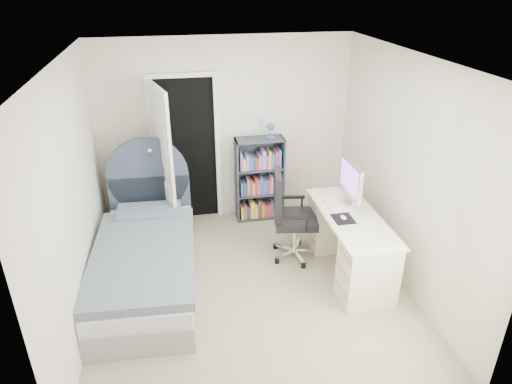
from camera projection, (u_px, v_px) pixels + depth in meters
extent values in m
cube|color=gray|center=(250.00, 288.00, 5.16)|extent=(3.40, 3.60, 0.05)
cube|color=white|center=(248.00, 57.00, 4.04)|extent=(3.40, 3.60, 0.05)
cube|color=silver|center=(225.00, 130.00, 6.21)|extent=(3.40, 0.05, 2.50)
cube|color=silver|center=(299.00, 303.00, 2.99)|extent=(3.40, 0.05, 2.50)
cube|color=silver|center=(70.00, 202.00, 4.30)|extent=(0.05, 3.60, 2.50)
cube|color=silver|center=(407.00, 173.00, 4.90)|extent=(0.05, 3.60, 2.50)
cube|color=black|center=(186.00, 151.00, 6.19)|extent=(0.80, 0.01, 2.00)
cube|color=white|center=(154.00, 154.00, 6.10)|extent=(0.06, 0.06, 2.00)
cube|color=white|center=(218.00, 150.00, 6.25)|extent=(0.06, 0.06, 2.00)
cube|color=white|center=(181.00, 75.00, 5.72)|extent=(0.92, 0.06, 0.06)
cube|color=white|center=(164.00, 164.00, 5.78)|extent=(0.24, 0.79, 2.00)
cube|color=gray|center=(147.00, 276.00, 5.09)|extent=(1.15, 2.22, 0.28)
cube|color=silver|center=(145.00, 260.00, 5.00)|extent=(1.13, 2.18, 0.17)
cube|color=slate|center=(143.00, 255.00, 4.84)|extent=(1.17, 1.90, 0.11)
cube|color=slate|center=(149.00, 214.00, 5.62)|extent=(0.79, 0.48, 0.13)
cube|color=#364254|center=(151.00, 206.00, 5.97)|extent=(1.03, 0.12, 0.87)
cylinder|color=#364254|center=(148.00, 176.00, 5.78)|extent=(1.03, 0.12, 1.03)
cylinder|color=#DAB086|center=(145.00, 218.00, 6.09)|extent=(0.03, 0.03, 0.46)
cylinder|color=#DAB086|center=(145.00, 207.00, 6.37)|extent=(0.03, 0.03, 0.46)
cylinder|color=#DAB086|center=(168.00, 216.00, 6.15)|extent=(0.03, 0.03, 0.46)
cylinder|color=#DAB086|center=(168.00, 205.00, 6.42)|extent=(0.03, 0.03, 0.46)
cube|color=#DAB086|center=(155.00, 197.00, 6.16)|extent=(0.37, 0.37, 0.03)
cube|color=#DAB086|center=(157.00, 216.00, 6.29)|extent=(0.33, 0.33, 0.02)
cube|color=#B24C33|center=(151.00, 196.00, 6.14)|extent=(0.15, 0.20, 0.03)
cube|color=#3F598C|center=(151.00, 194.00, 6.13)|extent=(0.14, 0.19, 0.03)
cube|color=#D8CC7F|center=(151.00, 192.00, 6.11)|extent=(0.13, 0.19, 0.03)
cylinder|color=silver|center=(155.00, 234.00, 6.14)|extent=(0.18, 0.18, 0.02)
cylinder|color=silver|center=(150.00, 193.00, 5.87)|extent=(0.01, 0.01, 1.24)
sphere|color=silver|center=(150.00, 150.00, 5.59)|extent=(0.07, 0.07, 0.07)
cube|color=#343C47|center=(237.00, 181.00, 6.30)|extent=(0.02, 0.28, 1.18)
cube|color=#343C47|center=(282.00, 177.00, 6.41)|extent=(0.02, 0.28, 1.18)
cube|color=#343C47|center=(260.00, 140.00, 6.10)|extent=(0.66, 0.28, 0.02)
cube|color=#343C47|center=(259.00, 216.00, 6.61)|extent=(0.66, 0.28, 0.02)
cube|color=#343C47|center=(258.00, 175.00, 6.48)|extent=(0.66, 0.01, 1.18)
cube|color=#343C47|center=(259.00, 193.00, 6.45)|extent=(0.62, 0.26, 0.02)
cube|color=#343C47|center=(260.00, 168.00, 6.29)|extent=(0.62, 0.26, 0.02)
cylinder|color=#254EA0|center=(270.00, 137.00, 6.12)|extent=(0.11, 0.11, 0.02)
cylinder|color=silver|center=(270.00, 132.00, 6.09)|extent=(0.02, 0.02, 0.15)
sphere|color=#254EA0|center=(271.00, 127.00, 6.02)|extent=(0.10, 0.10, 0.10)
cube|color=#D8BF4C|center=(242.00, 211.00, 6.50)|extent=(0.04, 0.20, 0.18)
cube|color=#994C7F|center=(245.00, 210.00, 6.51)|extent=(0.04, 0.20, 0.20)
cube|color=#3F3F3F|center=(248.00, 211.00, 6.52)|extent=(0.04, 0.20, 0.17)
cube|color=#D8BF4C|center=(251.00, 208.00, 6.51)|extent=(0.06, 0.20, 0.25)
cube|color=#D8BF4C|center=(255.00, 209.00, 6.53)|extent=(0.04, 0.20, 0.20)
cube|color=#3F3F3F|center=(259.00, 207.00, 6.53)|extent=(0.05, 0.20, 0.26)
cube|color=orange|center=(262.00, 209.00, 6.55)|extent=(0.04, 0.20, 0.20)
cube|color=#B23333|center=(266.00, 209.00, 6.56)|extent=(0.06, 0.20, 0.18)
cube|color=#994C7F|center=(269.00, 208.00, 6.57)|extent=(0.03, 0.20, 0.20)
cube|color=#335999|center=(272.00, 207.00, 6.57)|extent=(0.04, 0.20, 0.24)
cube|color=#B23333|center=(275.00, 208.00, 6.58)|extent=(0.04, 0.20, 0.20)
cube|color=#B23333|center=(278.00, 208.00, 6.60)|extent=(0.05, 0.20, 0.18)
cube|color=#335999|center=(241.00, 188.00, 6.34)|extent=(0.03, 0.20, 0.19)
cube|color=#3F3F3F|center=(244.00, 187.00, 6.35)|extent=(0.05, 0.20, 0.19)
cube|color=#7F72B2|center=(247.00, 186.00, 6.34)|extent=(0.03, 0.20, 0.23)
cube|color=#B23333|center=(250.00, 186.00, 6.35)|extent=(0.03, 0.20, 0.21)
cube|color=#D8BF4C|center=(253.00, 187.00, 6.37)|extent=(0.03, 0.20, 0.17)
cube|color=#B23333|center=(255.00, 185.00, 6.36)|extent=(0.02, 0.20, 0.24)
cube|color=#994C7F|center=(258.00, 185.00, 6.37)|extent=(0.04, 0.20, 0.22)
cube|color=#335999|center=(260.00, 184.00, 6.37)|extent=(0.03, 0.20, 0.26)
cube|color=#335999|center=(264.00, 185.00, 6.39)|extent=(0.06, 0.20, 0.21)
cube|color=#B23333|center=(267.00, 185.00, 6.40)|extent=(0.04, 0.20, 0.21)
cube|color=#7F72B2|center=(271.00, 183.00, 6.40)|extent=(0.04, 0.20, 0.24)
cube|color=#994C7F|center=(273.00, 184.00, 6.41)|extent=(0.03, 0.20, 0.21)
cube|color=#B23333|center=(276.00, 185.00, 6.43)|extent=(0.04, 0.20, 0.19)
cube|color=#335999|center=(279.00, 185.00, 6.44)|extent=(0.04, 0.20, 0.16)
cube|color=#7F72B2|center=(240.00, 160.00, 6.16)|extent=(0.02, 0.20, 0.26)
cube|color=#D8BF4C|center=(243.00, 163.00, 6.18)|extent=(0.04, 0.20, 0.16)
cube|color=#7F72B2|center=(247.00, 161.00, 6.18)|extent=(0.04, 0.20, 0.21)
cube|color=#335999|center=(251.00, 162.00, 6.20)|extent=(0.05, 0.20, 0.19)
cube|color=#3F3F3F|center=(254.00, 162.00, 6.20)|extent=(0.02, 0.20, 0.18)
cube|color=#B23333|center=(256.00, 162.00, 6.22)|extent=(0.03, 0.20, 0.16)
cube|color=#7F72B2|center=(259.00, 161.00, 6.21)|extent=(0.04, 0.20, 0.20)
cube|color=#7F72B2|center=(263.00, 158.00, 6.21)|extent=(0.05, 0.20, 0.26)
cube|color=#994C7F|center=(266.00, 161.00, 6.23)|extent=(0.03, 0.20, 0.19)
cube|color=#D8BF4C|center=(269.00, 158.00, 6.23)|extent=(0.03, 0.20, 0.25)
cube|color=#335999|center=(272.00, 159.00, 6.24)|extent=(0.05, 0.20, 0.21)
cube|color=#B23333|center=(275.00, 158.00, 6.24)|extent=(0.03, 0.20, 0.24)
cube|color=#335999|center=(278.00, 157.00, 6.25)|extent=(0.04, 0.20, 0.26)
cube|color=#EBE8C5|center=(352.00, 217.00, 5.11)|extent=(0.61, 1.52, 0.03)
cube|color=#EBE8C5|center=(368.00, 272.00, 4.80)|extent=(0.56, 0.41, 0.71)
cube|color=#EBE8C5|center=(333.00, 222.00, 5.75)|extent=(0.56, 0.41, 0.71)
cube|color=silver|center=(350.00, 202.00, 5.39)|extent=(0.16, 0.16, 0.01)
cube|color=silver|center=(354.00, 193.00, 5.34)|extent=(0.03, 0.06, 0.22)
cube|color=silver|center=(351.00, 179.00, 5.25)|extent=(0.04, 0.57, 0.41)
cube|color=#B75ADB|center=(349.00, 178.00, 5.24)|extent=(0.00, 0.51, 0.32)
cube|color=white|center=(332.00, 204.00, 5.35)|extent=(0.13, 0.41, 0.02)
cube|color=black|center=(343.00, 219.00, 5.04)|extent=(0.22, 0.26, 0.00)
ellipsoid|color=white|center=(343.00, 218.00, 5.03)|extent=(0.06, 0.10, 0.03)
cube|color=silver|center=(305.00, 251.00, 5.69)|extent=(0.29, 0.09, 0.03)
cylinder|color=black|center=(316.00, 253.00, 5.70)|extent=(0.07, 0.07, 0.06)
cube|color=silver|center=(297.00, 245.00, 5.80)|extent=(0.17, 0.27, 0.03)
cylinder|color=black|center=(299.00, 242.00, 5.94)|extent=(0.07, 0.07, 0.06)
cube|color=silver|center=(285.00, 248.00, 5.76)|extent=(0.23, 0.24, 0.03)
cylinder|color=black|center=(275.00, 246.00, 5.84)|extent=(0.07, 0.07, 0.06)
cube|color=silver|center=(286.00, 255.00, 5.61)|extent=(0.28, 0.16, 0.03)
cylinder|color=black|center=(277.00, 261.00, 5.55)|extent=(0.07, 0.07, 0.06)
cube|color=silver|center=(299.00, 257.00, 5.57)|extent=(0.08, 0.29, 0.03)
cylinder|color=black|center=(303.00, 265.00, 5.46)|extent=(0.07, 0.07, 0.06)
cylinder|color=silver|center=(295.00, 236.00, 5.59)|extent=(0.06, 0.06, 0.43)
cube|color=black|center=(296.00, 219.00, 5.49)|extent=(0.57, 0.57, 0.09)
cube|color=black|center=(277.00, 195.00, 5.34)|extent=(0.15, 0.46, 0.57)
cube|color=black|center=(297.00, 218.00, 5.17)|extent=(0.31, 0.09, 0.03)
cube|color=black|center=(292.00, 197.00, 5.65)|extent=(0.31, 0.09, 0.03)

